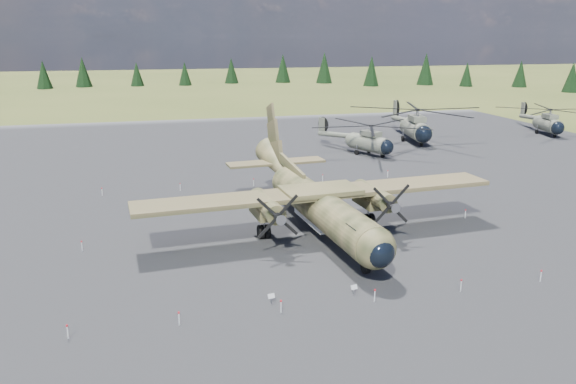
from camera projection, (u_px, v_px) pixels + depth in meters
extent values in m
plane|color=brown|center=(290.00, 233.00, 47.13)|extent=(500.00, 500.00, 0.00)
cube|color=#545559|center=(265.00, 201.00, 56.46)|extent=(120.00, 120.00, 0.04)
cylinder|color=#383D21|center=(322.00, 208.00, 45.85)|extent=(4.26, 18.99, 2.93)
sphere|color=#383D21|center=(375.00, 248.00, 37.24)|extent=(3.07, 3.07, 2.87)
sphere|color=black|center=(379.00, 252.00, 36.73)|extent=(2.25, 2.25, 2.11)
cube|color=black|center=(364.00, 229.00, 38.56)|extent=(2.21, 1.82, 0.58)
cone|color=#383D21|center=(278.00, 164.00, 56.85)|extent=(3.37, 7.38, 4.41)
cube|color=#A8AAAD|center=(318.00, 219.00, 47.13)|extent=(2.43, 6.40, 0.52)
cube|color=#32391D|center=(320.00, 193.00, 46.01)|extent=(30.52, 5.70, 0.37)
cube|color=#383D21|center=(320.00, 190.00, 45.95)|extent=(6.53, 4.20, 0.37)
cylinder|color=#383D21|center=(266.00, 206.00, 44.45)|extent=(1.95, 5.54, 1.57)
cube|color=#383D21|center=(264.00, 211.00, 45.40)|extent=(1.82, 3.66, 0.84)
cone|color=gray|center=(279.00, 218.00, 41.34)|extent=(0.86, 1.00, 0.80)
cylinder|color=black|center=(264.00, 232.00, 45.87)|extent=(1.00, 1.21, 1.15)
cylinder|color=#383D21|center=(374.00, 195.00, 47.30)|extent=(1.95, 5.54, 1.57)
cube|color=#383D21|center=(369.00, 201.00, 48.25)|extent=(1.82, 3.66, 0.84)
cone|color=gray|center=(393.00, 207.00, 44.19)|extent=(0.86, 1.00, 0.80)
cylinder|color=black|center=(368.00, 220.00, 48.73)|extent=(1.00, 1.21, 1.15)
cube|color=#383D21|center=(290.00, 166.00, 53.05)|extent=(0.85, 7.90, 1.76)
cube|color=#32391D|center=(276.00, 162.00, 57.32)|extent=(10.18, 3.01, 0.23)
cylinder|color=gray|center=(366.00, 256.00, 38.67)|extent=(0.16, 0.16, 0.94)
cylinder|color=black|center=(366.00, 267.00, 38.88)|extent=(0.43, 1.00, 0.98)
cylinder|color=slate|center=(369.00, 143.00, 77.77)|extent=(4.62, 6.80, 2.24)
sphere|color=black|center=(386.00, 147.00, 75.34)|extent=(2.71, 2.71, 2.06)
sphere|color=slate|center=(352.00, 140.00, 80.22)|extent=(2.71, 2.71, 2.06)
cube|color=slate|center=(371.00, 134.00, 77.12)|extent=(2.54, 3.23, 0.67)
cylinder|color=gray|center=(371.00, 129.00, 76.94)|extent=(0.42, 0.42, 0.89)
cylinder|color=slate|center=(337.00, 135.00, 82.69)|extent=(3.74, 7.30, 1.28)
cube|color=slate|center=(322.00, 125.00, 84.95)|extent=(0.68, 1.23, 2.15)
cylinder|color=black|center=(323.00, 124.00, 85.13)|extent=(0.98, 2.15, 2.33)
cylinder|color=black|center=(383.00, 156.00, 76.08)|extent=(0.47, 0.66, 0.61)
cylinder|color=black|center=(357.00, 152.00, 78.22)|extent=(0.53, 0.76, 0.72)
cylinder|color=gray|center=(357.00, 149.00, 78.10)|extent=(0.16, 0.16, 1.30)
cylinder|color=black|center=(369.00, 150.00, 79.65)|extent=(0.53, 0.76, 0.72)
cylinder|color=gray|center=(369.00, 147.00, 79.53)|extent=(0.16, 0.16, 1.30)
cylinder|color=slate|center=(415.00, 130.00, 86.70)|extent=(4.12, 8.41, 2.79)
sphere|color=black|center=(423.00, 134.00, 82.85)|extent=(2.97, 2.97, 2.57)
sphere|color=slate|center=(408.00, 126.00, 90.57)|extent=(2.97, 2.97, 2.57)
cube|color=slate|center=(417.00, 118.00, 85.79)|extent=(2.48, 3.85, 0.84)
cylinder|color=gray|center=(417.00, 113.00, 85.57)|extent=(0.46, 0.46, 1.12)
cylinder|color=slate|center=(401.00, 119.00, 94.49)|extent=(2.54, 9.57, 1.60)
cube|color=slate|center=(395.00, 108.00, 98.14)|extent=(0.51, 1.58, 2.68)
cylinder|color=black|center=(397.00, 108.00, 98.17)|extent=(0.56, 2.88, 2.91)
cylinder|color=black|center=(421.00, 144.00, 83.91)|extent=(0.44, 0.80, 0.76)
cylinder|color=black|center=(403.00, 139.00, 88.31)|extent=(0.48, 0.94, 0.89)
cylinder|color=gray|center=(403.00, 135.00, 88.15)|extent=(0.18, 0.18, 1.62)
cylinder|color=black|center=(422.00, 138.00, 88.54)|extent=(0.48, 0.94, 0.89)
cylinder|color=gray|center=(422.00, 135.00, 88.38)|extent=(0.18, 0.18, 1.62)
cylinder|color=slate|center=(548.00, 125.00, 93.80)|extent=(3.74, 6.98, 2.30)
sphere|color=black|center=(557.00, 128.00, 90.62)|extent=(2.54, 2.54, 2.12)
sphere|color=slate|center=(539.00, 122.00, 97.00)|extent=(2.54, 2.54, 2.12)
cube|color=slate|center=(550.00, 116.00, 93.05)|extent=(2.19, 3.22, 0.69)
cylinder|color=gray|center=(551.00, 112.00, 92.87)|extent=(0.40, 0.40, 0.92)
cylinder|color=slate|center=(530.00, 117.00, 100.24)|extent=(2.52, 7.84, 1.32)
cube|color=slate|center=(523.00, 108.00, 103.26)|extent=(0.49, 1.30, 2.21)
cylinder|color=black|center=(525.00, 108.00, 103.26)|extent=(0.59, 2.35, 2.40)
cylinder|color=black|center=(555.00, 135.00, 91.50)|extent=(0.39, 0.67, 0.63)
cylinder|color=black|center=(537.00, 132.00, 95.20)|extent=(0.43, 0.78, 0.74)
cylinder|color=gray|center=(537.00, 129.00, 95.07)|extent=(0.15, 0.15, 1.34)
cylinder|color=black|center=(551.00, 132.00, 95.25)|extent=(0.43, 0.78, 0.74)
cylinder|color=gray|center=(551.00, 129.00, 95.12)|extent=(0.15, 0.15, 1.34)
cube|color=gray|center=(271.00, 299.00, 34.72)|extent=(0.09, 0.09, 0.53)
cube|color=silver|center=(271.00, 296.00, 34.60)|extent=(0.46, 0.26, 0.30)
cube|color=gray|center=(354.00, 291.00, 35.95)|extent=(0.09, 0.09, 0.53)
cube|color=silver|center=(354.00, 287.00, 35.83)|extent=(0.45, 0.25, 0.30)
cylinder|color=silver|center=(68.00, 332.00, 30.62)|extent=(0.07, 0.07, 0.80)
cylinder|color=red|center=(67.00, 326.00, 30.51)|extent=(0.12, 0.12, 0.10)
cylinder|color=silver|center=(179.00, 319.00, 32.04)|extent=(0.07, 0.07, 0.80)
cylinder|color=red|center=(179.00, 313.00, 31.93)|extent=(0.12, 0.12, 0.10)
cylinder|color=silver|center=(281.00, 307.00, 33.46)|extent=(0.07, 0.07, 0.80)
cylinder|color=red|center=(281.00, 301.00, 33.36)|extent=(0.12, 0.12, 0.10)
cylinder|color=silver|center=(375.00, 296.00, 34.89)|extent=(0.07, 0.07, 0.80)
cylinder|color=red|center=(375.00, 290.00, 34.78)|extent=(0.12, 0.12, 0.10)
cylinder|color=silver|center=(461.00, 286.00, 36.31)|extent=(0.07, 0.07, 0.80)
cylinder|color=red|center=(461.00, 280.00, 36.20)|extent=(0.12, 0.12, 0.10)
cylinder|color=silver|center=(541.00, 276.00, 37.73)|extent=(0.07, 0.07, 0.80)
cylinder|color=red|center=(541.00, 271.00, 37.63)|extent=(0.12, 0.12, 0.10)
cylinder|color=silver|center=(102.00, 192.00, 58.16)|extent=(0.07, 0.07, 0.80)
cylinder|color=red|center=(102.00, 188.00, 58.06)|extent=(0.12, 0.12, 0.10)
cylinder|color=silver|center=(180.00, 187.00, 60.06)|extent=(0.07, 0.07, 0.80)
cylinder|color=red|center=(180.00, 184.00, 59.95)|extent=(0.12, 0.12, 0.10)
cylinder|color=silver|center=(254.00, 182.00, 61.96)|extent=(0.07, 0.07, 0.80)
cylinder|color=red|center=(254.00, 179.00, 61.85)|extent=(0.12, 0.12, 0.10)
cylinder|color=silver|center=(323.00, 178.00, 63.86)|extent=(0.07, 0.07, 0.80)
cylinder|color=red|center=(323.00, 175.00, 63.75)|extent=(0.12, 0.12, 0.10)
cylinder|color=silver|center=(388.00, 174.00, 65.76)|extent=(0.07, 0.07, 0.80)
cylinder|color=red|center=(388.00, 171.00, 65.65)|extent=(0.12, 0.12, 0.10)
cylinder|color=silver|center=(82.00, 246.00, 43.10)|extent=(0.07, 0.07, 0.80)
cylinder|color=red|center=(81.00, 242.00, 43.00)|extent=(0.12, 0.12, 0.10)
cylinder|color=silver|center=(465.00, 214.00, 50.93)|extent=(0.07, 0.07, 0.80)
cylinder|color=red|center=(466.00, 210.00, 50.83)|extent=(0.12, 0.12, 0.10)
cone|color=black|center=(572.00, 77.00, 165.08)|extent=(4.89, 4.89, 8.74)
cone|color=black|center=(520.00, 74.00, 182.24)|extent=(4.79, 4.79, 8.55)
cone|color=black|center=(467.00, 74.00, 184.87)|extent=(4.41, 4.41, 7.87)
cone|color=black|center=(426.00, 69.00, 190.52)|extent=(5.93, 5.93, 10.59)
cone|color=black|center=(371.00, 71.00, 186.28)|extent=(5.50, 5.50, 9.83)
cone|color=black|center=(324.00, 68.00, 197.78)|extent=(5.98, 5.98, 10.68)
cone|color=black|center=(283.00, 68.00, 200.07)|extent=(5.59, 5.59, 9.97)
cone|color=black|center=(231.00, 71.00, 196.91)|extent=(4.92, 4.92, 8.78)
cone|color=black|center=(185.00, 74.00, 188.53)|extent=(4.37, 4.37, 7.80)
cone|color=black|center=(137.00, 74.00, 185.55)|extent=(4.40, 4.40, 7.86)
cone|color=black|center=(83.00, 72.00, 182.64)|extent=(5.35, 5.35, 9.56)
cone|color=black|center=(44.00, 75.00, 176.13)|extent=(4.93, 4.93, 8.81)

